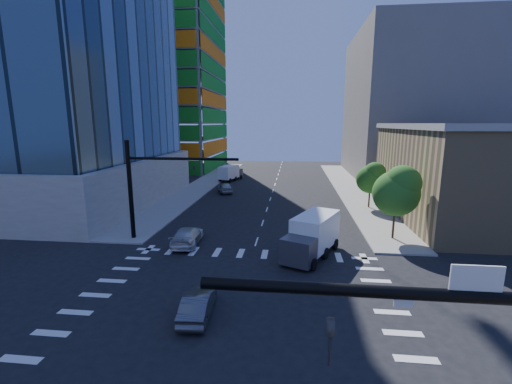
# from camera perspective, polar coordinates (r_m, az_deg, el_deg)

# --- Properties ---
(ground) EXTENTS (160.00, 160.00, 0.00)m
(ground) POSITION_cam_1_polar(r_m,az_deg,el_deg) (20.74, -3.74, -19.39)
(ground) COLOR black
(ground) RESTS_ON ground
(road_markings) EXTENTS (20.00, 20.00, 0.01)m
(road_markings) POSITION_cam_1_polar(r_m,az_deg,el_deg) (20.74, -3.74, -19.38)
(road_markings) COLOR silver
(road_markings) RESTS_ON ground
(sidewalk_ne) EXTENTS (5.00, 60.00, 0.15)m
(sidewalk_ne) POSITION_cam_1_polar(r_m,az_deg,el_deg) (59.21, 15.25, 0.73)
(sidewalk_ne) COLOR gray
(sidewalk_ne) RESTS_ON ground
(sidewalk_nw) EXTENTS (5.00, 60.00, 0.15)m
(sidewalk_nw) POSITION_cam_1_polar(r_m,az_deg,el_deg) (60.56, -8.81, 1.23)
(sidewalk_nw) COLOR gray
(sidewalk_nw) RESTS_ON ground
(construction_building) EXTENTS (25.16, 34.50, 70.60)m
(construction_building) POSITION_cam_1_polar(r_m,az_deg,el_deg) (86.31, -15.54, 20.33)
(construction_building) COLOR gray
(construction_building) RESTS_ON ground
(commercial_building) EXTENTS (20.50, 22.50, 10.60)m
(commercial_building) POSITION_cam_1_polar(r_m,az_deg,el_deg) (45.43, 34.95, 2.64)
(commercial_building) COLOR #9D885B
(commercial_building) RESTS_ON ground
(bg_building_ne) EXTENTS (24.00, 30.00, 28.00)m
(bg_building_ne) POSITION_cam_1_polar(r_m,az_deg,el_deg) (76.40, 25.14, 12.88)
(bg_building_ne) COLOR #68615E
(bg_building_ne) RESTS_ON ground
(signal_mast_nw) EXTENTS (10.20, 0.40, 9.00)m
(signal_mast_nw) POSITION_cam_1_polar(r_m,az_deg,el_deg) (32.31, -17.93, 1.73)
(signal_mast_nw) COLOR black
(signal_mast_nw) RESTS_ON sidewalk_nw
(tree_south) EXTENTS (4.16, 4.16, 6.82)m
(tree_south) POSITION_cam_1_polar(r_m,az_deg,el_deg) (33.34, 22.60, 0.28)
(tree_south) COLOR #382316
(tree_south) RESTS_ON sidewalk_ne
(tree_north) EXTENTS (3.54, 3.52, 5.78)m
(tree_north) POSITION_cam_1_polar(r_m,az_deg,el_deg) (44.99, 18.73, 2.32)
(tree_north) COLOR #382316
(tree_north) RESTS_ON sidewalk_ne
(car_nb_far) EXTENTS (2.88, 4.98, 1.31)m
(car_nb_far) POSITION_cam_1_polar(r_m,az_deg,el_deg) (38.29, 10.18, -3.86)
(car_nb_far) COLOR black
(car_nb_far) RESTS_ON ground
(car_sb_near) EXTENTS (2.51, 5.44, 1.54)m
(car_sb_near) POSITION_cam_1_polar(r_m,az_deg,el_deg) (31.29, -11.35, -7.17)
(car_sb_near) COLOR silver
(car_sb_near) RESTS_ON ground
(car_sb_mid) EXTENTS (3.46, 4.97, 1.57)m
(car_sb_mid) POSITION_cam_1_polar(r_m,az_deg,el_deg) (53.43, -5.22, 0.75)
(car_sb_mid) COLOR #9899A0
(car_sb_mid) RESTS_ON ground
(car_sb_cross) EXTENTS (1.74, 4.31, 1.39)m
(car_sb_cross) POSITION_cam_1_polar(r_m,az_deg,el_deg) (20.33, -9.63, -17.96)
(car_sb_cross) COLOR #4A4A4E
(car_sb_cross) RESTS_ON ground
(box_truck_near) EXTENTS (5.03, 6.82, 3.29)m
(box_truck_near) POSITION_cam_1_polar(r_m,az_deg,el_deg) (27.98, 9.08, -7.85)
(box_truck_near) COLOR black
(box_truck_near) RESTS_ON ground
(box_truck_far) EXTENTS (3.91, 5.88, 2.85)m
(box_truck_far) POSITION_cam_1_polar(r_m,az_deg,el_deg) (64.71, -4.17, 3.05)
(box_truck_far) COLOR black
(box_truck_far) RESTS_ON ground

